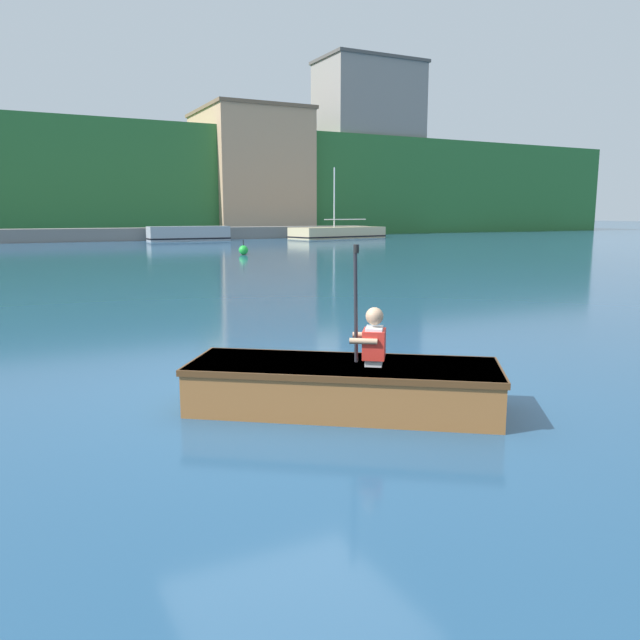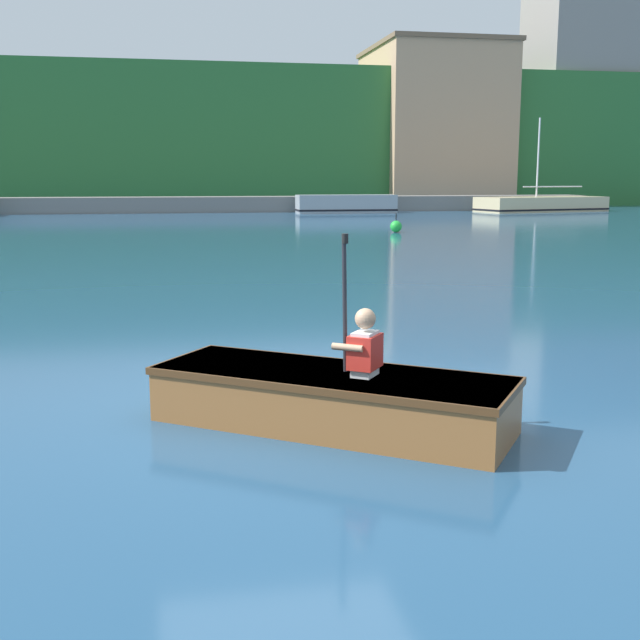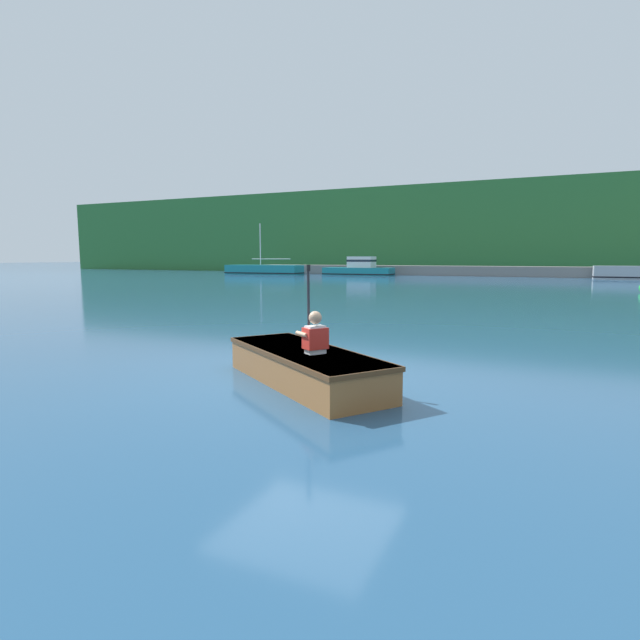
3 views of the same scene
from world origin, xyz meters
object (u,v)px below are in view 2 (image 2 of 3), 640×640
object	(u,v)px
moored_boat_dock_west_end	(541,205)
person_paddler	(364,345)
moored_boat_dock_center_near	(346,204)
channel_buoy	(396,226)
rowboat_foreground	(327,395)

from	to	relation	value
moored_boat_dock_west_end	person_paddler	distance (m)	44.15
moored_boat_dock_center_near	person_paddler	world-z (taller)	person_paddler
person_paddler	moored_boat_dock_west_end	bearing A→B (deg)	62.02
moored_boat_dock_center_near	channel_buoy	world-z (taller)	moored_boat_dock_center_near
moored_boat_dock_center_near	person_paddler	bearing A→B (deg)	-102.57
rowboat_foreground	channel_buoy	world-z (taller)	channel_buoy
moored_boat_dock_center_near	channel_buoy	size ratio (longest dim) A/B	7.96
channel_buoy	person_paddler	bearing A→B (deg)	-106.91
person_paddler	rowboat_foreground	bearing A→B (deg)	144.51
person_paddler	channel_buoy	world-z (taller)	person_paddler
rowboat_foreground	channel_buoy	bearing A→B (deg)	72.35
rowboat_foreground	channel_buoy	xyz separation A→B (m)	(7.25, 22.79, -0.04)
moored_boat_dock_center_near	channel_buoy	bearing A→B (deg)	-96.19
rowboat_foreground	moored_boat_dock_center_near	bearing A→B (deg)	77.00
moored_boat_dock_center_near	moored_boat_dock_west_end	bearing A→B (deg)	-1.23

